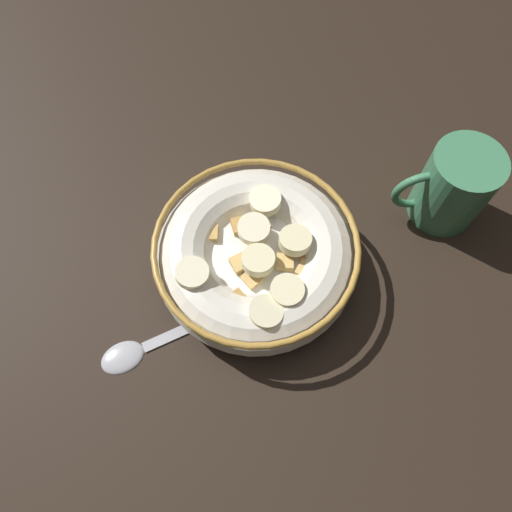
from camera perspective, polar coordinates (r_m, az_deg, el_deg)
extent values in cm
cube|color=black|center=(49.06, 0.00, -1.95)|extent=(92.37, 92.37, 2.00)
cylinder|color=silver|center=(47.86, 0.00, -1.35)|extent=(10.47, 10.47, 0.60)
torus|color=silver|center=(45.62, 0.00, -0.13)|extent=(19.03, 19.03, 5.52)
torus|color=#B28438|center=(43.39, 0.00, 1.22)|extent=(19.06, 19.06, 0.60)
cylinder|color=white|center=(44.87, 0.00, 0.31)|extent=(15.72, 15.72, 0.40)
cube|color=tan|center=(45.17, 0.48, 3.22)|extent=(2.23, 2.23, 0.72)
cube|color=#AD7F42|center=(42.42, -2.23, -5.26)|extent=(2.21, 2.19, 0.83)
cube|color=#B78947|center=(45.56, -1.88, 3.65)|extent=(1.85, 1.81, 0.82)
cube|color=tan|center=(46.21, 5.22, 5.09)|extent=(1.87, 1.87, 0.72)
cube|color=#B78947|center=(43.93, -8.36, -1.70)|extent=(2.05, 2.08, 0.84)
cube|color=tan|center=(45.49, -5.50, 2.71)|extent=(1.83, 1.80, 0.79)
cube|color=tan|center=(43.31, -0.44, -2.68)|extent=(2.24, 2.22, 0.90)
cube|color=tan|center=(43.25, -6.85, -3.06)|extent=(2.19, 2.18, 0.74)
cube|color=tan|center=(47.10, 2.33, 7.26)|extent=(1.71, 1.73, 0.77)
cube|color=#AD7F42|center=(44.46, 6.14, -0.10)|extent=(1.74, 1.81, 0.90)
cube|color=#AD7F42|center=(42.37, -4.53, -5.63)|extent=(2.26, 2.27, 0.85)
cube|color=tan|center=(43.70, -1.91, -0.84)|extent=(2.05, 2.05, 0.72)
cube|color=#B78947|center=(45.68, -7.92, 3.38)|extent=(2.21, 2.20, 0.79)
cube|color=tan|center=(45.21, 5.93, 2.01)|extent=(2.14, 2.11, 0.89)
cube|color=tan|center=(43.82, 3.45, -0.73)|extent=(1.85, 1.91, 0.89)
cube|color=tan|center=(43.73, 5.94, -1.69)|extent=(2.23, 2.23, 0.77)
cylinder|color=beige|center=(41.62, 3.71, -4.15)|extent=(4.13, 4.11, 1.08)
cylinder|color=#F9EFC6|center=(43.82, 0.22, 3.28)|extent=(4.15, 4.19, 1.14)
cylinder|color=#F4EABC|center=(41.04, 0.67, -6.74)|extent=(4.21, 4.12, 1.51)
cylinder|color=#F9EFC6|center=(45.47, 1.14, 6.59)|extent=(3.30, 3.26, 1.25)
cylinder|color=beige|center=(42.44, -0.35, -0.56)|extent=(3.90, 3.95, 1.37)
cylinder|color=beige|center=(43.73, 4.59, 2.33)|extent=(3.96, 4.01, 1.57)
cylinder|color=#F9EFC6|center=(42.26, -7.59, -2.06)|extent=(4.10, 4.03, 1.32)
ellipsoid|color=#A5A5AD|center=(46.64, -15.65, -11.42)|extent=(4.77, 4.03, 0.80)
cube|color=#A5A5AD|center=(46.35, -6.48, -7.76)|extent=(11.50, 4.57, 0.36)
cylinder|color=#3F7F59|center=(51.35, 22.44, 7.60)|extent=(6.86, 6.86, 8.67)
torus|color=#3F7F59|center=(49.94, 18.89, 7.36)|extent=(5.65, 0.80, 5.65)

